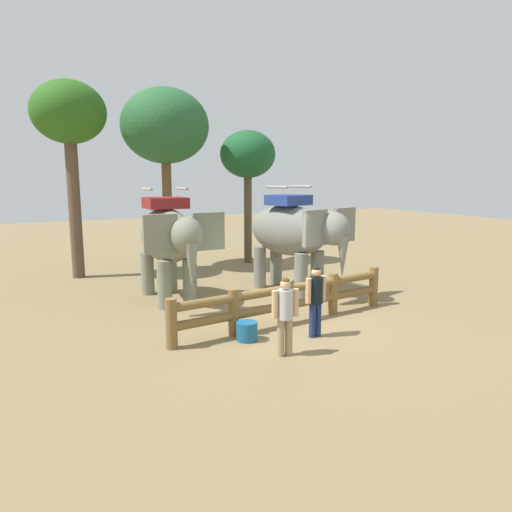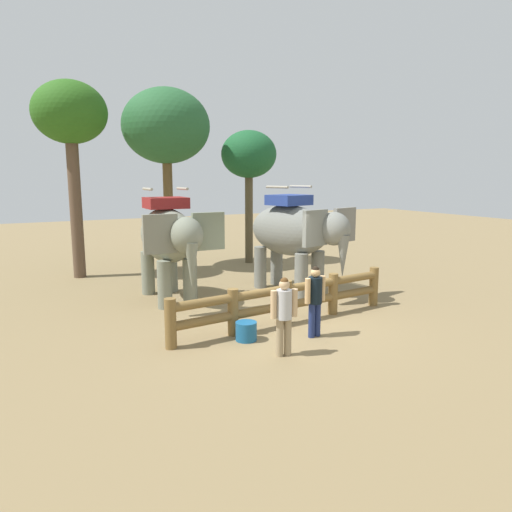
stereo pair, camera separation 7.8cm
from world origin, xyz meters
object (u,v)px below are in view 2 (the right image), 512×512
(tree_far_right, at_px, (70,118))
(feed_bucket, at_px, (246,331))
(elephant_near_left, at_px, (169,238))
(tourist_man_in_blue, at_px, (284,311))
(tree_far_left, at_px, (249,157))
(elephant_center, at_px, (294,233))
(tourist_woman_in_black, at_px, (315,296))
(log_fence, at_px, (287,299))
(tree_back_center, at_px, (166,128))

(tree_far_right, xyz_separation_m, feed_bucket, (2.31, -8.43, -5.15))
(elephant_near_left, height_order, tourist_man_in_blue, elephant_near_left)
(tree_far_left, height_order, feed_bucket, tree_far_left)
(elephant_center, bearing_deg, tourist_woman_in_black, -115.38)
(elephant_near_left, xyz_separation_m, elephant_center, (3.64, -0.66, 0.02))
(tree_far_left, bearing_deg, feed_bucket, -116.86)
(elephant_center, xyz_separation_m, feed_bucket, (-3.18, -3.20, -1.59))
(log_fence, height_order, tourist_woman_in_black, tourist_woman_in_black)
(log_fence, distance_m, elephant_near_left, 3.92)
(tourist_woman_in_black, height_order, tree_far_left, tree_far_left)
(elephant_near_left, height_order, tree_far_right, tree_far_right)
(tree_back_center, relative_size, feed_bucket, 14.50)
(log_fence, height_order, elephant_center, elephant_center)
(elephant_near_left, distance_m, tourist_man_in_blue, 5.11)
(tree_far_right, bearing_deg, tree_far_left, -1.81)
(tree_back_center, bearing_deg, tourist_woman_in_black, -86.99)
(tree_back_center, distance_m, tree_far_right, 3.28)
(tree_far_right, bearing_deg, feed_bucket, -74.66)
(elephant_near_left, relative_size, tree_far_right, 0.56)
(elephant_center, xyz_separation_m, tree_far_left, (0.99, 5.02, 2.41))
(log_fence, bearing_deg, tree_back_center, 92.89)
(elephant_center, bearing_deg, log_fence, -124.86)
(elephant_near_left, distance_m, elephant_center, 3.70)
(elephant_near_left, height_order, tourist_woman_in_black, elephant_near_left)
(tree_far_left, bearing_deg, elephant_center, -101.13)
(log_fence, height_order, tourist_man_in_blue, tourist_man_in_blue)
(tourist_man_in_blue, relative_size, tree_far_left, 0.30)
(tourist_man_in_blue, bearing_deg, tree_far_right, 105.13)
(elephant_center, height_order, tree_back_center, tree_back_center)
(tourist_woman_in_black, height_order, feed_bucket, tourist_woman_in_black)
(log_fence, relative_size, tree_back_center, 0.92)
(elephant_center, xyz_separation_m, tree_back_center, (-2.21, 5.34, 3.41))
(elephant_center, xyz_separation_m, tourist_man_in_blue, (-2.91, -4.32, -0.89))
(tree_far_right, distance_m, feed_bucket, 10.14)
(log_fence, bearing_deg, tree_far_right, 115.16)
(elephant_center, relative_size, tree_far_right, 0.58)
(elephant_near_left, bearing_deg, tree_back_center, 73.08)
(feed_bucket, bearing_deg, elephant_near_left, 96.78)
(tree_far_left, relative_size, tree_back_center, 0.79)
(log_fence, distance_m, elephant_center, 3.39)
(elephant_near_left, bearing_deg, tourist_man_in_blue, -81.67)
(tree_back_center, xyz_separation_m, feed_bucket, (-0.96, -8.54, -5.00))
(elephant_near_left, bearing_deg, tree_far_left, 43.33)
(tree_far_left, bearing_deg, elephant_near_left, -136.67)
(log_fence, height_order, tree_far_left, tree_far_left)
(tourist_man_in_blue, distance_m, tree_back_center, 10.60)
(log_fence, distance_m, tree_back_center, 9.19)
(log_fence, xyz_separation_m, elephant_center, (1.81, 2.60, 1.20))
(elephant_center, distance_m, feed_bucket, 4.78)
(tourist_woman_in_black, xyz_separation_m, tree_far_right, (-3.75, 8.89, 4.44))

